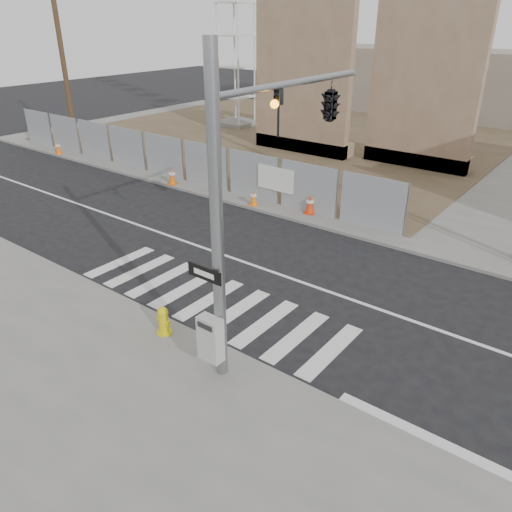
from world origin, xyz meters
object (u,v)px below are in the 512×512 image
Objects in this scene: traffic_cone_c at (254,198)px; traffic_cone_d at (310,204)px; fire_hydrant at (163,320)px; traffic_cone_a at (58,148)px; traffic_cone_b at (172,176)px; signal_pole at (296,144)px.

traffic_cone_d is (2.39, 0.63, 0.06)m from traffic_cone_c.
traffic_cone_a is (-18.22, 8.77, -0.01)m from fire_hydrant.
traffic_cone_b is at bearing 0.00° from traffic_cone_a.
traffic_cone_a is 0.94× the size of traffic_cone_b.
traffic_cone_c is (-6.13, 6.32, -4.33)m from signal_pole.
traffic_cone_d reaches higher than traffic_cone_a.
signal_pole is 9.30× the size of fire_hydrant.
signal_pole is 21.75m from traffic_cone_a.
signal_pole is 13.35m from traffic_cone_b.
traffic_cone_a reaches higher than traffic_cone_c.
signal_pole reaches higher than traffic_cone_b.
traffic_cone_b reaches higher than traffic_cone_c.
traffic_cone_c is 0.85× the size of traffic_cone_d.
fire_hydrant reaches higher than traffic_cone_a.
fire_hydrant is at bearing -130.77° from signal_pole.
signal_pole is 8.84× the size of traffic_cone_b.
fire_hydrant is 12.44m from traffic_cone_b.
fire_hydrant is 20.22m from traffic_cone_a.
fire_hydrant is 0.95× the size of traffic_cone_d.
traffic_cone_d is (7.24, 0.69, -0.00)m from traffic_cone_b.
traffic_cone_b is (9.40, 0.00, 0.02)m from traffic_cone_a.
traffic_cone_d is at bearing 114.70° from fire_hydrant.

